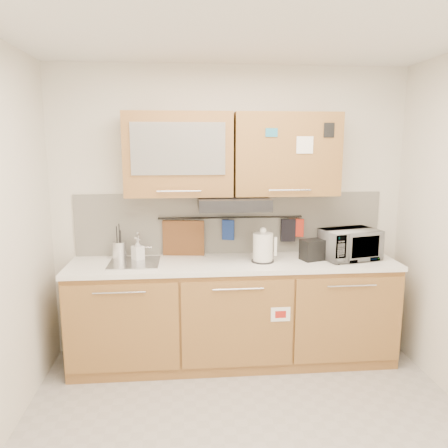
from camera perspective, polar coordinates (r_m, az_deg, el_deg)
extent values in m
plane|color=white|center=(2.56, 4.74, 25.80)|extent=(3.20, 3.20, 0.00)
plane|color=silver|center=(4.00, 0.82, 1.54)|extent=(3.20, 0.00, 3.20)
cube|color=#A26939|center=(3.95, 1.25, -11.59)|extent=(2.80, 0.60, 0.88)
cube|color=black|center=(4.11, 1.22, -16.63)|extent=(2.80, 0.54, 0.10)
cube|color=#A07639|center=(3.66, -13.25, -13.17)|extent=(0.91, 0.02, 0.74)
cylinder|color=silver|center=(3.53, -13.52, -8.71)|extent=(0.41, 0.01, 0.01)
cube|color=#A07639|center=(3.65, 1.80, -12.98)|extent=(0.91, 0.02, 0.74)
cylinder|color=silver|center=(3.51, 1.88, -8.50)|extent=(0.41, 0.01, 0.01)
cube|color=#A07639|center=(3.87, 15.99, -12.01)|extent=(0.91, 0.02, 0.74)
cylinder|color=silver|center=(3.74, 16.36, -7.75)|extent=(0.41, 0.01, 0.01)
cube|color=white|center=(3.79, 1.29, -5.18)|extent=(2.82, 0.62, 0.04)
cube|color=silver|center=(4.01, 0.84, 0.10)|extent=(2.80, 0.02, 0.56)
cube|color=#A26939|center=(3.76, -5.95, 9.02)|extent=(0.90, 0.35, 0.70)
cube|color=silver|center=(3.57, -6.01, 9.74)|extent=(0.76, 0.02, 0.42)
cube|color=#A07639|center=(3.86, 8.01, 9.01)|extent=(0.90, 0.35, 0.70)
cube|color=white|center=(3.71, 10.51, 10.12)|extent=(0.14, 0.00, 0.14)
cube|color=black|center=(3.74, 1.22, 2.76)|extent=(0.60, 0.46, 0.10)
cube|color=silver|center=(3.80, -11.63, -5.13)|extent=(0.42, 0.40, 0.03)
cylinder|color=silver|center=(3.92, -11.15, -2.74)|extent=(0.03, 0.03, 0.24)
cylinder|color=silver|center=(3.82, -11.33, -1.55)|extent=(0.02, 0.18, 0.02)
cylinder|color=black|center=(3.96, 0.90, 0.85)|extent=(1.30, 0.02, 0.02)
cylinder|color=silver|center=(3.95, -13.47, -3.36)|extent=(0.16, 0.16, 0.16)
cylinder|color=black|center=(3.94, -13.79, -2.37)|extent=(0.01, 0.01, 0.29)
cylinder|color=black|center=(3.92, -13.31, -2.67)|extent=(0.01, 0.01, 0.26)
cylinder|color=black|center=(3.95, -13.48, -2.19)|extent=(0.01, 0.01, 0.31)
cylinder|color=black|center=(3.92, -13.76, -2.92)|extent=(0.01, 0.01, 0.23)
cylinder|color=silver|center=(3.75, 5.09, -3.08)|extent=(0.20, 0.20, 0.25)
sphere|color=silver|center=(3.72, 5.13, -0.87)|extent=(0.06, 0.06, 0.06)
cube|color=silver|center=(3.75, 6.74, -2.93)|extent=(0.03, 0.04, 0.16)
cylinder|color=black|center=(3.78, 5.06, -4.81)|extent=(0.19, 0.19, 0.01)
cube|color=black|center=(3.89, 11.78, -3.30)|extent=(0.27, 0.21, 0.18)
cube|color=black|center=(3.85, 11.30, -2.18)|extent=(0.09, 0.12, 0.01)
cube|color=black|center=(3.90, 12.34, -2.06)|extent=(0.09, 0.12, 0.01)
imported|color=#999999|center=(3.99, 16.08, -2.56)|extent=(0.54, 0.43, 0.26)
imported|color=#999999|center=(3.86, -11.20, -3.29)|extent=(0.12, 0.12, 0.19)
cube|color=brown|center=(3.98, -5.30, -2.85)|extent=(0.38, 0.07, 0.46)
cube|color=navy|center=(3.96, 0.55, -0.77)|extent=(0.11, 0.07, 0.18)
cube|color=black|center=(4.06, 8.38, -0.81)|extent=(0.13, 0.04, 0.21)
cube|color=red|center=(4.07, 9.43, -0.48)|extent=(0.13, 0.06, 0.16)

